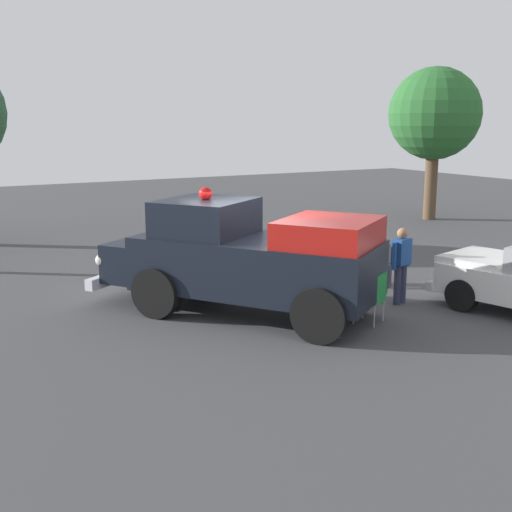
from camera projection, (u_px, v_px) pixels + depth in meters
The scene contains 7 objects.
ground_plane at pixel (259, 312), 13.44m from camera, with size 60.00×60.00×0.00m, color #424244.
vintage_fire_truck at pixel (246, 257), 13.10m from camera, with size 5.17×6.13×2.59m.
lawn_chair_near_truck at pixel (373, 262), 15.50m from camera, with size 0.69×0.69×1.02m.
lawn_chair_spare at pixel (375, 295), 12.56m from camera, with size 0.66×0.66×1.02m.
spectator_seated at pixel (378, 258), 15.44m from camera, with size 0.63×0.65×1.29m.
spectator_standing at pixel (401, 260), 13.88m from camera, with size 0.64×0.36×1.68m.
oak_tree_right at pixel (435, 115), 25.16m from camera, with size 3.59×3.59×5.98m.
Camera 1 is at (6.43, 11.18, 3.94)m, focal length 45.16 mm.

